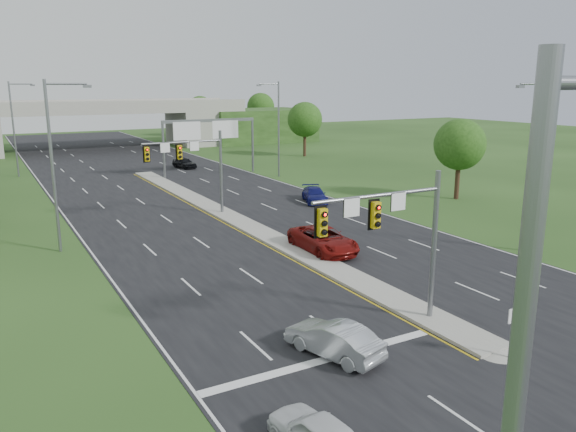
# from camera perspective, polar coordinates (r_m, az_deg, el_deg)

# --- Properties ---
(ground) EXTENTS (240.00, 240.00, 0.00)m
(ground) POSITION_cam_1_polar(r_m,az_deg,el_deg) (27.42, 14.16, -10.12)
(ground) COLOR #223F16
(ground) RESTS_ON ground
(road) EXTENTS (24.00, 160.00, 0.02)m
(road) POSITION_cam_1_polar(r_m,az_deg,el_deg) (56.93, -10.58, 2.22)
(road) COLOR black
(road) RESTS_ON ground
(median) EXTENTS (2.00, 54.00, 0.16)m
(median) POSITION_cam_1_polar(r_m,az_deg,el_deg) (45.93, -5.74, -0.14)
(median) COLOR gray
(median) RESTS_ON road
(median_nose) EXTENTS (2.00, 2.00, 0.16)m
(median_nose) POSITION_cam_1_polar(r_m,az_deg,el_deg) (24.92, 20.60, -12.80)
(median_nose) COLOR gray
(median_nose) RESTS_ON road
(lane_markings) EXTENTS (23.72, 160.00, 0.01)m
(lane_markings) POSITION_cam_1_polar(r_m,az_deg,el_deg) (51.10, -9.01, 1.04)
(lane_markings) COLOR gold
(lane_markings) RESTS_ON road
(signal_mast_near) EXTENTS (6.62, 0.60, 7.00)m
(signal_mast_near) POSITION_cam_1_polar(r_m,az_deg,el_deg) (24.41, 11.02, -1.14)
(signal_mast_near) COLOR slate
(signal_mast_near) RESTS_ON ground
(signal_mast_far) EXTENTS (6.62, 0.60, 7.00)m
(signal_mast_far) POSITION_cam_1_polar(r_m,az_deg,el_deg) (46.05, -9.43, 5.63)
(signal_mast_far) COLOR slate
(signal_mast_far) RESTS_ON ground
(keep_right_sign) EXTENTS (0.60, 0.13, 2.20)m
(keep_right_sign) POSITION_cam_1_polar(r_m,az_deg,el_deg) (24.05, 21.84, -10.17)
(keep_right_sign) COLOR slate
(keep_right_sign) RESTS_ON ground
(sign_gantry) EXTENTS (11.58, 0.44, 6.67)m
(sign_gantry) POSITION_cam_1_polar(r_m,az_deg,el_deg) (67.74, -8.10, 8.51)
(sign_gantry) COLOR slate
(sign_gantry) RESTS_ON ground
(overpass) EXTENTS (80.00, 14.00, 8.10)m
(overpass) POSITION_cam_1_polar(r_m,az_deg,el_deg) (99.90, -19.11, 8.44)
(overpass) COLOR gray
(overpass) RESTS_ON ground
(lightpole_l_mid) EXTENTS (2.85, 0.25, 11.00)m
(lightpole_l_mid) POSITION_cam_1_polar(r_m,az_deg,el_deg) (38.59, -22.58, 5.42)
(lightpole_l_mid) COLOR slate
(lightpole_l_mid) RESTS_ON ground
(lightpole_l_far) EXTENTS (2.85, 0.25, 11.00)m
(lightpole_l_far) POSITION_cam_1_polar(r_m,az_deg,el_deg) (73.34, -25.99, 8.35)
(lightpole_l_far) COLOR slate
(lightpole_l_far) RESTS_ON ground
(lightpole_r_near) EXTENTS (2.85, 0.25, 11.00)m
(lightpole_r_near) POSITION_cam_1_polar(r_m,az_deg,el_deg) (38.86, 24.07, 5.33)
(lightpole_r_near) COLOR slate
(lightpole_r_near) RESTS_ON ground
(lightpole_r_far) EXTENTS (2.85, 0.25, 11.00)m
(lightpole_r_far) POSITION_cam_1_polar(r_m,az_deg,el_deg) (65.95, -1.11, 9.27)
(lightpole_r_far) COLOR slate
(lightpole_r_far) RESTS_ON ground
(tree_r_near) EXTENTS (4.80, 4.80, 7.60)m
(tree_r_near) POSITION_cam_1_polar(r_m,az_deg,el_deg) (55.23, 17.05, 6.95)
(tree_r_near) COLOR #382316
(tree_r_near) RESTS_ON ground
(tree_r_mid) EXTENTS (5.20, 5.20, 8.12)m
(tree_r_mid) POSITION_cam_1_polar(r_m,az_deg,el_deg) (85.26, 1.72, 9.76)
(tree_r_mid) COLOR #382316
(tree_r_mid) RESTS_ON ground
(tree_back_c) EXTENTS (5.60, 5.60, 8.32)m
(tree_back_c) POSITION_cam_1_polar(r_m,az_deg,el_deg) (119.67, -8.91, 10.62)
(tree_back_c) COLOR #382316
(tree_back_c) RESTS_ON ground
(tree_back_d) EXTENTS (6.00, 6.00, 8.85)m
(tree_back_d) POSITION_cam_1_polar(r_m,az_deg,el_deg) (125.21, -2.79, 11.02)
(tree_back_d) COLOR #382316
(tree_back_d) RESTS_ON ground
(car_silver) EXTENTS (2.64, 4.51, 1.40)m
(car_silver) POSITION_cam_1_polar(r_m,az_deg,el_deg) (23.09, 4.67, -12.36)
(car_silver) COLOR #AFB3B7
(car_silver) RESTS_ON road
(car_far_a) EXTENTS (2.80, 5.85, 1.61)m
(car_far_a) POSITION_cam_1_polar(r_m,az_deg,el_deg) (36.60, 3.60, -2.41)
(car_far_a) COLOR maroon
(car_far_a) RESTS_ON road
(car_far_b) EXTENTS (3.46, 5.02, 1.35)m
(car_far_b) POSITION_cam_1_polar(r_m,az_deg,el_deg) (52.00, 2.72, 2.16)
(car_far_b) COLOR #0D1053
(car_far_b) RESTS_ON road
(car_far_c) EXTENTS (2.46, 4.32, 1.39)m
(car_far_c) POSITION_cam_1_polar(r_m,az_deg,el_deg) (74.50, -10.48, 5.34)
(car_far_c) COLOR black
(car_far_c) RESTS_ON road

